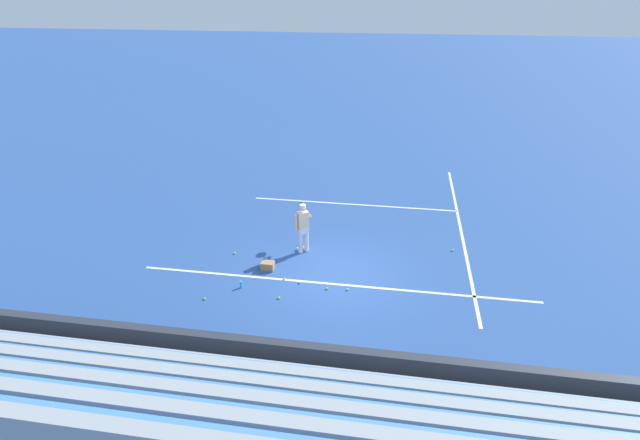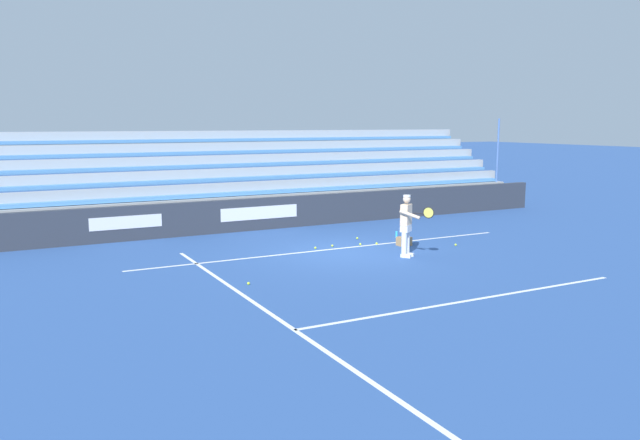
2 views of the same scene
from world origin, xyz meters
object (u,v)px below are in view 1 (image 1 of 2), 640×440
at_px(tennis_ball_far_left, 300,283).
at_px(water_bottle, 241,284).
at_px(tennis_ball_far_right, 205,299).
at_px(tennis_ball_midcourt, 453,250).
at_px(tennis_ball_stray_back, 284,279).
at_px(tennis_ball_toward_net, 347,289).
at_px(tennis_player, 303,227).
at_px(tennis_ball_by_box, 327,288).
at_px(tennis_ball_on_baseline, 235,253).
at_px(ball_box_cardboard, 268,266).
at_px(tennis_ball_near_player, 279,298).

xyz_separation_m(tennis_ball_far_left, water_bottle, (-1.67, -0.50, 0.08)).
height_order(tennis_ball_far_left, water_bottle, water_bottle).
distance_m(tennis_ball_far_right, tennis_ball_midcourt, 8.27).
relative_size(tennis_ball_stray_back, tennis_ball_midcourt, 1.00).
xyz_separation_m(tennis_ball_toward_net, water_bottle, (-3.12, -0.36, 0.08)).
relative_size(tennis_player, tennis_ball_by_box, 25.98).
height_order(tennis_player, tennis_ball_on_baseline, tennis_player).
xyz_separation_m(ball_box_cardboard, tennis_ball_stray_back, (0.65, -0.51, -0.10)).
bearing_deg(water_bottle, tennis_player, 60.70).
height_order(tennis_ball_by_box, tennis_ball_far_left, same).
relative_size(tennis_ball_stray_back, water_bottle, 0.30).
height_order(tennis_ball_by_box, tennis_ball_on_baseline, same).
bearing_deg(tennis_ball_far_right, ball_box_cardboard, 54.50).
bearing_deg(tennis_ball_midcourt, tennis_ball_stray_back, -152.84).
height_order(ball_box_cardboard, tennis_ball_toward_net, ball_box_cardboard).
relative_size(ball_box_cardboard, tennis_ball_toward_net, 6.06).
relative_size(tennis_ball_stray_back, tennis_ball_on_baseline, 1.00).
bearing_deg(tennis_ball_near_player, tennis_player, 86.90).
bearing_deg(tennis_ball_on_baseline, tennis_ball_near_player, -48.09).
relative_size(tennis_ball_far_right, tennis_ball_toward_net, 1.00).
bearing_deg(tennis_ball_by_box, tennis_ball_toward_net, 4.59).
xyz_separation_m(tennis_ball_stray_back, tennis_ball_near_player, (0.07, -1.02, 0.00)).
bearing_deg(tennis_ball_by_box, tennis_ball_on_baseline, 154.52).
height_order(tennis_ball_stray_back, tennis_ball_midcourt, same).
distance_m(tennis_ball_stray_back, tennis_ball_on_baseline, 2.37).
bearing_deg(tennis_ball_by_box, tennis_ball_far_left, 168.12).
bearing_deg(tennis_ball_far_left, ball_box_cardboard, 150.79).
bearing_deg(tennis_ball_far_right, tennis_ball_stray_back, 34.75).
bearing_deg(tennis_ball_far_left, tennis_ball_on_baseline, 150.37).
distance_m(tennis_player, tennis_ball_stray_back, 2.06).
bearing_deg(tennis_player, tennis_ball_on_baseline, -165.60).
xyz_separation_m(tennis_ball_near_player, tennis_ball_far_left, (0.43, 0.88, 0.00)).
bearing_deg(tennis_ball_far_left, tennis_ball_midcourt, 30.80).
bearing_deg(tennis_ball_near_player, tennis_ball_toward_net, 21.69).
relative_size(tennis_ball_by_box, water_bottle, 0.30).
height_order(tennis_ball_by_box, water_bottle, water_bottle).
bearing_deg(tennis_ball_far_right, tennis_player, 55.41).
xyz_separation_m(tennis_ball_stray_back, tennis_ball_far_left, (0.50, -0.13, 0.00)).
relative_size(tennis_player, tennis_ball_toward_net, 25.98).
height_order(tennis_ball_on_baseline, tennis_ball_toward_net, same).
distance_m(tennis_ball_stray_back, tennis_ball_midcourt, 5.84).
relative_size(tennis_ball_near_player, tennis_ball_midcourt, 1.00).
bearing_deg(tennis_ball_far_right, tennis_ball_far_left, 26.67).
xyz_separation_m(ball_box_cardboard, tennis_ball_midcourt, (5.84, 2.15, -0.10)).
bearing_deg(tennis_ball_toward_net, tennis_ball_near_player, -158.31).
relative_size(tennis_ball_far_right, tennis_ball_on_baseline, 1.00).
distance_m(ball_box_cardboard, tennis_ball_far_left, 1.32).
xyz_separation_m(tennis_ball_stray_back, tennis_ball_on_baseline, (-1.99, 1.28, 0.00)).
bearing_deg(tennis_ball_far_right, tennis_ball_near_player, 10.26).
xyz_separation_m(ball_box_cardboard, tennis_ball_by_box, (2.02, -0.83, -0.10)).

